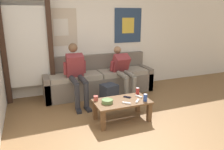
# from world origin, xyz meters

# --- Properties ---
(ground_plane) EXTENTS (18.00, 18.00, 0.00)m
(ground_plane) POSITION_xyz_m (0.00, 0.00, 0.00)
(ground_plane) COLOR brown
(wall_back) EXTENTS (10.00, 0.07, 2.55)m
(wall_back) POSITION_xyz_m (0.00, 2.62, 1.28)
(wall_back) COLOR white
(wall_back) RESTS_ON ground_plane
(door_frame) EXTENTS (1.00, 0.10, 2.15)m
(door_frame) POSITION_xyz_m (-1.34, 2.40, 1.20)
(door_frame) COLOR #382319
(door_frame) RESTS_ON ground_plane
(couch) EXTENTS (2.49, 0.68, 0.87)m
(couch) POSITION_xyz_m (0.13, 2.28, 0.30)
(couch) COLOR #70665B
(couch) RESTS_ON ground_plane
(coffee_table) EXTENTS (0.95, 0.53, 0.36)m
(coffee_table) POSITION_xyz_m (0.06, 0.83, 0.29)
(coffee_table) COLOR brown
(coffee_table) RESTS_ON ground_plane
(person_seated_adult) EXTENTS (0.47, 0.91, 1.21)m
(person_seated_adult) POSITION_xyz_m (-0.47, 1.90, 0.66)
(person_seated_adult) COLOR #2D2D33
(person_seated_adult) RESTS_ON ground_plane
(person_seated_teen) EXTENTS (0.47, 0.98, 1.08)m
(person_seated_teen) POSITION_xyz_m (0.58, 1.93, 0.60)
(person_seated_teen) COLOR gray
(person_seated_teen) RESTS_ON ground_plane
(backpack) EXTENTS (0.35, 0.36, 0.44)m
(backpack) POSITION_xyz_m (0.09, 1.49, 0.21)
(backpack) COLOR #282D38
(backpack) RESTS_ON ground_plane
(ceramic_bowl) EXTENTS (0.20, 0.20, 0.06)m
(ceramic_bowl) POSITION_xyz_m (-0.20, 0.82, 0.40)
(ceramic_bowl) COLOR #607F47
(ceramic_bowl) RESTS_ON coffee_table
(pillar_candle) EXTENTS (0.08, 0.08, 0.09)m
(pillar_candle) POSITION_xyz_m (-0.35, 1.00, 0.40)
(pillar_candle) COLOR #B24C42
(pillar_candle) RESTS_ON coffee_table
(drink_can_blue) EXTENTS (0.07, 0.07, 0.12)m
(drink_can_blue) POSITION_xyz_m (0.43, 0.67, 0.42)
(drink_can_blue) COLOR #28479E
(drink_can_blue) RESTS_ON coffee_table
(drink_can_red) EXTENTS (0.07, 0.07, 0.12)m
(drink_can_red) POSITION_xyz_m (0.46, 1.00, 0.42)
(drink_can_red) COLOR maroon
(drink_can_red) RESTS_ON coffee_table
(game_controller_near_left) EXTENTS (0.12, 0.13, 0.03)m
(game_controller_near_left) POSITION_xyz_m (0.29, 0.69, 0.37)
(game_controller_near_left) COLOR white
(game_controller_near_left) RESTS_ON coffee_table
(game_controller_near_right) EXTENTS (0.13, 0.13, 0.03)m
(game_controller_near_right) POSITION_xyz_m (0.08, 0.68, 0.37)
(game_controller_near_right) COLOR white
(game_controller_near_right) RESTS_ON coffee_table
(game_controller_far_center) EXTENTS (0.08, 0.15, 0.03)m
(game_controller_far_center) POSITION_xyz_m (0.41, 0.87, 0.37)
(game_controller_far_center) COLOR white
(game_controller_far_center) RESTS_ON coffee_table
(cell_phone) EXTENTS (0.14, 0.15, 0.01)m
(cell_phone) POSITION_xyz_m (0.21, 0.93, 0.37)
(cell_phone) COLOR black
(cell_phone) RESTS_ON coffee_table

